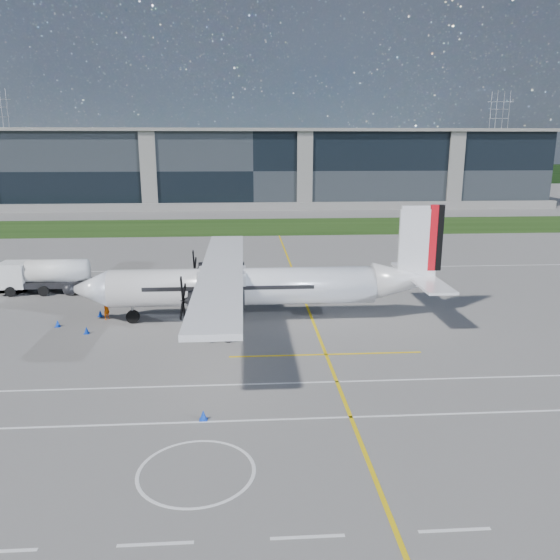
# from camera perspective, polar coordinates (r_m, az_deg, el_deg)

# --- Properties ---
(ground) EXTENTS (400.00, 400.00, 0.00)m
(ground) POSITION_cam_1_polar(r_m,az_deg,el_deg) (78.45, -2.33, 4.74)
(ground) COLOR #625F5D
(ground) RESTS_ON ground
(grass_strip) EXTENTS (400.00, 18.00, 0.04)m
(grass_strip) POSITION_cam_1_polar(r_m,az_deg,el_deg) (86.35, -2.47, 5.61)
(grass_strip) COLOR #19360E
(grass_strip) RESTS_ON ground
(terminal_building) EXTENTS (120.00, 20.00, 15.00)m
(terminal_building) POSITION_cam_1_polar(r_m,az_deg,el_deg) (117.52, -2.90, 11.51)
(terminal_building) COLOR black
(terminal_building) RESTS_ON ground
(tree_line) EXTENTS (400.00, 6.00, 6.00)m
(tree_line) POSITION_cam_1_polar(r_m,az_deg,el_deg) (177.67, -3.22, 10.91)
(tree_line) COLOR black
(tree_line) RESTS_ON ground
(pylon_west) EXTENTS (9.00, 4.60, 30.00)m
(pylon_west) POSITION_cam_1_polar(r_m,az_deg,el_deg) (203.01, -27.18, 13.22)
(pylon_west) COLOR gray
(pylon_west) RESTS_ON ground
(pylon_east) EXTENTS (9.00, 4.60, 30.00)m
(pylon_east) POSITION_cam_1_polar(r_m,az_deg,el_deg) (206.59, 21.75, 13.74)
(pylon_east) COLOR gray
(pylon_east) RESTS_ON ground
(yellow_taxiway_centerline) EXTENTS (0.20, 70.00, 0.01)m
(yellow_taxiway_centerline) POSITION_cam_1_polar(r_m,az_deg,el_deg) (49.31, 2.09, -0.86)
(yellow_taxiway_centerline) COLOR yellow
(yellow_taxiway_centerline) RESTS_ON ground
(white_lane_line) EXTENTS (90.00, 0.15, 0.01)m
(white_lane_line) POSITION_cam_1_polar(r_m,az_deg,el_deg) (26.68, 0.86, -14.34)
(white_lane_line) COLOR white
(white_lane_line) RESTS_ON ground
(turboprop_aircraft) EXTENTS (27.14, 28.15, 8.44)m
(turboprop_aircraft) POSITION_cam_1_polar(r_m,az_deg,el_deg) (39.33, -2.45, 1.61)
(turboprop_aircraft) COLOR white
(turboprop_aircraft) RESTS_ON ground
(fuel_tanker_truck) EXTENTS (7.85, 2.55, 2.94)m
(fuel_tanker_truck) POSITION_cam_1_polar(r_m,az_deg,el_deg) (51.91, -23.88, 0.35)
(fuel_tanker_truck) COLOR white
(fuel_tanker_truck) RESTS_ON ground
(baggage_tug) EXTENTS (2.98, 1.79, 1.79)m
(baggage_tug) POSITION_cam_1_polar(r_m,az_deg,el_deg) (48.17, -17.42, -0.78)
(baggage_tug) COLOR silver
(baggage_tug) RESTS_ON ground
(ground_crew_person) EXTENTS (0.82, 0.92, 1.86)m
(ground_crew_person) POSITION_cam_1_polar(r_m,az_deg,el_deg) (42.44, -17.68, -2.72)
(ground_crew_person) COLOR #F25907
(ground_crew_person) RESTS_ON ground
(safety_cone_stbdwing) EXTENTS (0.36, 0.36, 0.50)m
(safety_cone_stbdwing) POSITION_cam_1_polar(r_m,az_deg,el_deg) (54.55, -5.69, 0.80)
(safety_cone_stbdwing) COLOR #0B38C4
(safety_cone_stbdwing) RESTS_ON ground
(safety_cone_portwing) EXTENTS (0.36, 0.36, 0.50)m
(safety_cone_portwing) POSITION_cam_1_polar(r_m,az_deg,el_deg) (26.76, -8.02, -13.81)
(safety_cone_portwing) COLOR #0B38C4
(safety_cone_portwing) RESTS_ON ground
(safety_cone_nose_stbd) EXTENTS (0.36, 0.36, 0.50)m
(safety_cone_nose_stbd) POSITION_cam_1_polar(r_m,az_deg,el_deg) (43.46, -18.27, -3.31)
(safety_cone_nose_stbd) COLOR #0B38C4
(safety_cone_nose_stbd) RESTS_ON ground
(safety_cone_nose_port) EXTENTS (0.36, 0.36, 0.50)m
(safety_cone_nose_port) POSITION_cam_1_polar(r_m,az_deg,el_deg) (39.90, -19.56, -4.96)
(safety_cone_nose_port) COLOR #0B38C4
(safety_cone_nose_port) RESTS_ON ground
(safety_cone_fwd) EXTENTS (0.36, 0.36, 0.50)m
(safety_cone_fwd) POSITION_cam_1_polar(r_m,az_deg,el_deg) (42.10, -22.22, -4.21)
(safety_cone_fwd) COLOR #0B38C4
(safety_cone_fwd) RESTS_ON ground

